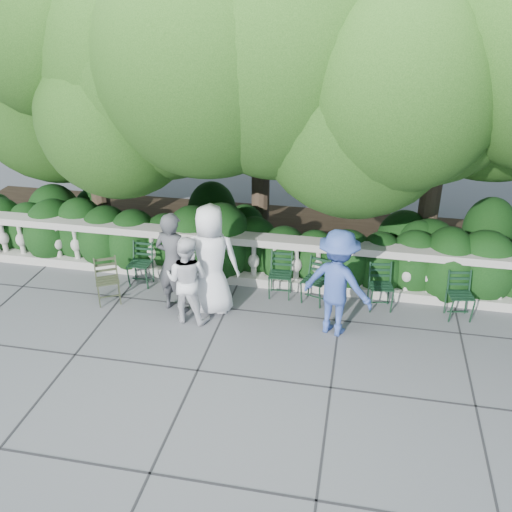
% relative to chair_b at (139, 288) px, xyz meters
% --- Properties ---
extents(ground, '(90.00, 90.00, 0.00)m').
position_rel_chair_b_xyz_m(ground, '(2.30, -1.19, 0.00)').
color(ground, '#4E4F55').
rests_on(ground, ground).
extents(balustrade, '(12.00, 0.44, 1.00)m').
position_rel_chair_b_xyz_m(balustrade, '(2.30, 0.61, 0.49)').
color(balustrade, '#9E998E').
rests_on(balustrade, ground).
extents(shrub_hedge, '(15.00, 2.60, 1.70)m').
position_rel_chair_b_xyz_m(shrub_hedge, '(2.30, 1.81, 0.00)').
color(shrub_hedge, black).
rests_on(shrub_hedge, ground).
extents(tree_canopy, '(15.04, 6.52, 6.78)m').
position_rel_chair_b_xyz_m(tree_canopy, '(2.99, 2.00, 3.96)').
color(tree_canopy, '#3F3023').
rests_on(tree_canopy, ground).
extents(chair_b, '(0.44, 0.48, 0.84)m').
position_rel_chair_b_xyz_m(chair_b, '(0.00, 0.00, 0.00)').
color(chair_b, black).
rests_on(chair_b, ground).
extents(chair_c, '(0.57, 0.59, 0.84)m').
position_rel_chair_b_xyz_m(chair_c, '(3.26, 0.00, 0.00)').
color(chair_c, black).
rests_on(chair_c, ground).
extents(chair_d, '(0.46, 0.50, 0.84)m').
position_rel_chair_b_xyz_m(chair_d, '(2.67, 0.09, 0.00)').
color(chair_d, black).
rests_on(chair_d, ground).
extents(chair_e, '(0.52, 0.55, 0.84)m').
position_rel_chair_b_xyz_m(chair_e, '(5.82, -0.03, 0.00)').
color(chair_e, black).
rests_on(chair_e, ground).
extents(chair_f, '(0.52, 0.55, 0.84)m').
position_rel_chair_b_xyz_m(chair_f, '(4.49, 0.02, 0.00)').
color(chair_f, black).
rests_on(chair_f, ground).
extents(chair_weathered, '(0.62, 0.63, 0.84)m').
position_rel_chair_b_xyz_m(chair_weathered, '(-0.26, -0.71, 0.00)').
color(chair_weathered, black).
rests_on(chair_weathered, ground).
extents(person_businessman, '(1.04, 0.76, 1.98)m').
position_rel_chair_b_xyz_m(person_businessman, '(1.57, -0.47, 0.99)').
color(person_businessman, silver).
rests_on(person_businessman, ground).
extents(person_woman_grey, '(0.76, 0.60, 1.84)m').
position_rel_chair_b_xyz_m(person_woman_grey, '(0.93, -0.57, 0.92)').
color(person_woman_grey, '#3E3F43').
rests_on(person_woman_grey, ground).
extents(person_casual_man, '(0.80, 0.65, 1.55)m').
position_rel_chair_b_xyz_m(person_casual_man, '(1.25, -0.83, 0.77)').
color(person_casual_man, silver).
rests_on(person_casual_man, ground).
extents(person_older_blue, '(1.34, 1.03, 1.82)m').
position_rel_chair_b_xyz_m(person_older_blue, '(3.73, -0.71, 0.91)').
color(person_older_blue, '#324A96').
rests_on(person_older_blue, ground).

